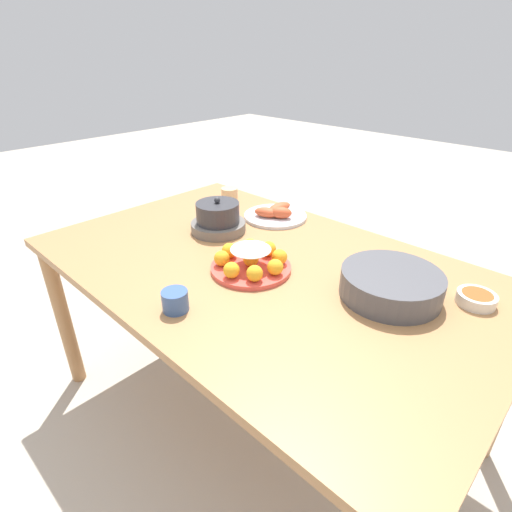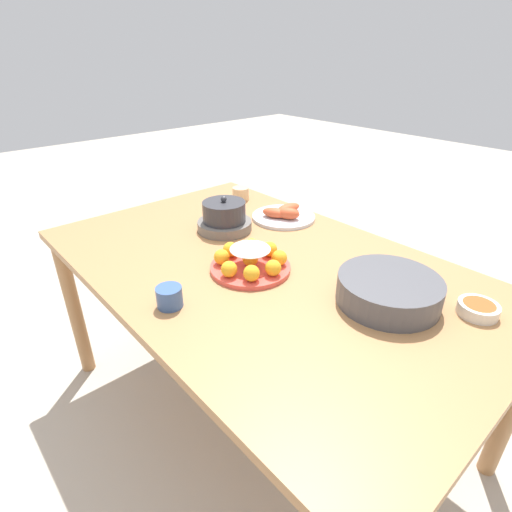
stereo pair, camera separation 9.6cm
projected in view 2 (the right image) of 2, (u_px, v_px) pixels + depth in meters
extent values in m
plane|color=#B2A899|center=(260.00, 411.00, 1.71)|extent=(12.00, 12.00, 0.00)
cylinder|color=#A87547|center=(74.00, 309.00, 1.78)|extent=(0.06, 0.06, 0.69)
cylinder|color=#A87547|center=(232.00, 249.00, 2.31)|extent=(0.06, 0.06, 0.69)
cube|color=#A87547|center=(261.00, 267.00, 1.38)|extent=(1.59, 0.99, 0.03)
cylinder|color=#E04C42|center=(250.00, 268.00, 1.33)|extent=(0.27, 0.27, 0.02)
sphere|color=#F4A823|center=(273.00, 268.00, 1.26)|extent=(0.05, 0.05, 0.05)
sphere|color=#F4A823|center=(279.00, 258.00, 1.32)|extent=(0.05, 0.05, 0.05)
sphere|color=#F4A823|center=(269.00, 249.00, 1.38)|extent=(0.05, 0.05, 0.05)
sphere|color=#F4A823|center=(252.00, 246.00, 1.40)|extent=(0.05, 0.05, 0.05)
sphere|color=#F4A823|center=(230.00, 249.00, 1.37)|extent=(0.05, 0.05, 0.05)
sphere|color=#F4A823|center=(222.00, 257.00, 1.32)|extent=(0.05, 0.05, 0.05)
sphere|color=#F4A823|center=(229.00, 269.00, 1.25)|extent=(0.05, 0.05, 0.05)
sphere|color=#F4A823|center=(252.00, 273.00, 1.23)|extent=(0.05, 0.05, 0.05)
ellipsoid|color=white|center=(250.00, 249.00, 1.30)|extent=(0.13, 0.13, 0.02)
sphere|color=#F4A823|center=(250.00, 259.00, 1.31)|extent=(0.05, 0.05, 0.05)
cylinder|color=#4C4C51|center=(389.00, 290.00, 1.15)|extent=(0.30, 0.30, 0.08)
cylinder|color=brown|center=(390.00, 280.00, 1.13)|extent=(0.24, 0.24, 0.01)
cylinder|color=silver|center=(478.00, 309.00, 1.10)|extent=(0.11, 0.11, 0.03)
cylinder|color=#9E4C1E|center=(479.00, 305.00, 1.10)|extent=(0.08, 0.08, 0.01)
cylinder|color=silver|center=(283.00, 217.00, 1.73)|extent=(0.27, 0.27, 0.01)
ellipsoid|color=#D1512D|center=(289.00, 214.00, 1.68)|extent=(0.11, 0.10, 0.05)
ellipsoid|color=#D1512D|center=(289.00, 208.00, 1.75)|extent=(0.06, 0.12, 0.04)
ellipsoid|color=#D1512D|center=(275.00, 213.00, 1.69)|extent=(0.12, 0.10, 0.04)
cylinder|color=#38568E|center=(169.00, 297.00, 1.13)|extent=(0.07, 0.07, 0.06)
cylinder|color=#DBB27F|center=(241.00, 194.00, 1.93)|extent=(0.08, 0.08, 0.06)
cylinder|color=#66605B|center=(225.00, 225.00, 1.61)|extent=(0.22, 0.22, 0.04)
cylinder|color=#333338|center=(224.00, 212.00, 1.59)|extent=(0.17, 0.17, 0.08)
sphere|color=#333338|center=(224.00, 199.00, 1.56)|extent=(0.02, 0.02, 0.02)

